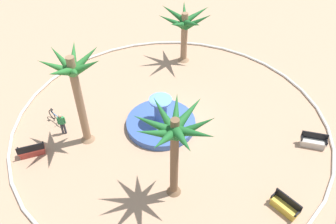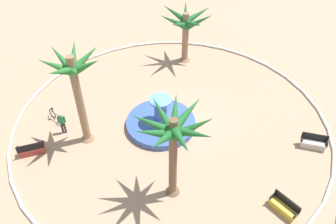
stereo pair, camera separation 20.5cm
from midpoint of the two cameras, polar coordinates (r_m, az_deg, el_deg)
ground_plane at (r=23.62m, az=0.76°, el=-1.62°), size 80.00×80.00×0.00m
plaza_curb at (r=23.55m, az=0.76°, el=-1.44°), size 21.45×21.45×0.20m
fountain at (r=23.10m, az=-0.96°, el=-1.72°), size 4.69×4.69×2.34m
palm_tree_near_fountain at (r=16.28m, az=1.26°, el=-3.81°), size 4.24×4.21×5.81m
palm_tree_by_curb at (r=19.96m, az=-15.09°, el=5.30°), size 3.67×3.67×6.57m
palm_tree_mid_plaza at (r=28.16m, az=3.21°, el=14.32°), size 4.52×4.57×4.58m
bench_east at (r=19.81m, az=19.05°, el=-14.89°), size 1.09×1.67×1.00m
bench_west at (r=23.60m, az=23.35°, el=-4.85°), size 0.82×1.67×1.00m
bench_southeast at (r=22.90m, az=-21.60°, el=-5.91°), size 1.49×1.48×1.00m
bicycle_red_frame at (r=24.62m, az=-17.90°, el=-0.73°), size 0.56×1.68×0.94m
person_cyclist_helmet at (r=23.23m, az=-17.07°, el=-1.63°), size 0.35×0.46×1.67m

